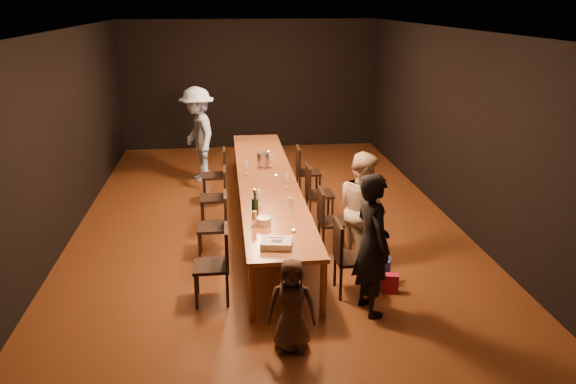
{
  "coord_description": "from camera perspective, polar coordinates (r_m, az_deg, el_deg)",
  "views": [
    {
      "loc": [
        -0.64,
        -8.41,
        3.41
      ],
      "look_at": [
        0.17,
        -1.43,
        1.0
      ],
      "focal_mm": 35.0,
      "sensor_mm": 36.0,
      "label": 1
    }
  ],
  "objects": [
    {
      "name": "chair_left_1",
      "position": [
        7.79,
        -7.69,
        -3.45
      ],
      "size": [
        0.42,
        0.42,
        0.93
      ],
      "primitive_type": null,
      "rotation": [
        0.0,
        0.0,
        1.57
      ],
      "color": "black",
      "rests_on": "ground"
    },
    {
      "name": "child",
      "position": [
        5.75,
        0.37,
        -11.45
      ],
      "size": [
        0.53,
        0.39,
        1.0
      ],
      "primitive_type": "imported",
      "rotation": [
        0.0,
        0.0,
        -0.15
      ],
      "color": "#422F25",
      "rests_on": "ground"
    },
    {
      "name": "chair_right_1",
      "position": [
        7.93,
        4.69,
        -2.94
      ],
      "size": [
        0.42,
        0.42,
        0.93
      ],
      "primitive_type": null,
      "rotation": [
        0.0,
        0.0,
        -1.57
      ],
      "color": "black",
      "rests_on": "ground"
    },
    {
      "name": "chair_left_0",
      "position": [
        6.7,
        -7.82,
        -7.35
      ],
      "size": [
        0.42,
        0.42,
        0.93
      ],
      "primitive_type": null,
      "rotation": [
        0.0,
        0.0,
        1.57
      ],
      "color": "black",
      "rests_on": "ground"
    },
    {
      "name": "woman_birthday",
      "position": [
        6.34,
        8.54,
        -5.3
      ],
      "size": [
        0.52,
        0.68,
        1.66
      ],
      "primitive_type": "imported",
      "rotation": [
        0.0,
        0.0,
        1.78
      ],
      "color": "black",
      "rests_on": "ground"
    },
    {
      "name": "gift_bag_red",
      "position": [
        7.08,
        10.31,
        -9.1
      ],
      "size": [
        0.22,
        0.16,
        0.24
      ],
      "primitive_type": "cube",
      "rotation": [
        0.0,
        0.0,
        -0.24
      ],
      "color": "#BD1C3D",
      "rests_on": "ground"
    },
    {
      "name": "chair_right_3",
      "position": [
        10.16,
        2.1,
        2.08
      ],
      "size": [
        0.42,
        0.42,
        0.93
      ],
      "primitive_type": null,
      "rotation": [
        0.0,
        0.0,
        -1.57
      ],
      "color": "black",
      "rests_on": "ground"
    },
    {
      "name": "wineglass_2",
      "position": [
        7.7,
        -2.98,
        -0.47
      ],
      "size": [
        0.06,
        0.06,
        0.21
      ],
      "primitive_type": null,
      "color": "silver",
      "rests_on": "table"
    },
    {
      "name": "plate_stack",
      "position": [
        6.98,
        -2.49,
        -3.01
      ],
      "size": [
        0.23,
        0.23,
        0.1
      ],
      "primitive_type": "cylinder",
      "rotation": [
        0.0,
        0.0,
        0.32
      ],
      "color": "white",
      "rests_on": "table"
    },
    {
      "name": "chair_left_2",
      "position": [
        8.91,
        -7.6,
        -0.53
      ],
      "size": [
        0.42,
        0.42,
        0.93
      ],
      "primitive_type": null,
      "rotation": [
        0.0,
        0.0,
        1.57
      ],
      "color": "black",
      "rests_on": "ground"
    },
    {
      "name": "champagne_bottle",
      "position": [
        7.22,
        -3.37,
        -1.12
      ],
      "size": [
        0.11,
        0.11,
        0.38
      ],
      "primitive_type": null,
      "rotation": [
        0.0,
        0.0,
        -0.35
      ],
      "color": "black",
      "rests_on": "table"
    },
    {
      "name": "tealight_near",
      "position": [
        6.79,
        0.57,
        -3.98
      ],
      "size": [
        0.05,
        0.05,
        0.03
      ],
      "primitive_type": "cylinder",
      "color": "#B2B7B2",
      "rests_on": "table"
    },
    {
      "name": "wineglass_1",
      "position": [
        7.38,
        0.27,
        -1.33
      ],
      "size": [
        0.06,
        0.06,
        0.21
      ],
      "primitive_type": null,
      "color": "beige",
      "rests_on": "table"
    },
    {
      "name": "tealight_mid",
      "position": [
        8.89,
        -1.23,
        1.62
      ],
      "size": [
        0.05,
        0.05,
        0.03
      ],
      "primitive_type": "cylinder",
      "color": "#B2B7B2",
      "rests_on": "table"
    },
    {
      "name": "woman_tan",
      "position": [
        7.53,
        7.56,
        -1.69
      ],
      "size": [
        0.82,
        0.92,
        1.56
      ],
      "primitive_type": "imported",
      "rotation": [
        0.0,
        0.0,
        1.93
      ],
      "color": "beige",
      "rests_on": "ground"
    },
    {
      "name": "chair_right_0",
      "position": [
        6.86,
        6.62,
        -6.64
      ],
      "size": [
        0.42,
        0.42,
        0.93
      ],
      "primitive_type": null,
      "rotation": [
        0.0,
        0.0,
        -1.57
      ],
      "color": "black",
      "rests_on": "ground"
    },
    {
      "name": "wineglass_0",
      "position": [
        6.93,
        -3.44,
        -2.75
      ],
      "size": [
        0.06,
        0.06,
        0.21
      ],
      "primitive_type": null,
      "color": "beige",
      "rests_on": "table"
    },
    {
      "name": "wineglass_3",
      "position": [
        8.41,
        -0.12,
        1.24
      ],
      "size": [
        0.06,
        0.06,
        0.21
      ],
      "primitive_type": null,
      "color": "beige",
      "rests_on": "table"
    },
    {
      "name": "birthday_cake",
      "position": [
        6.4,
        -1.18,
        -5.23
      ],
      "size": [
        0.39,
        0.34,
        0.08
      ],
      "rotation": [
        0.0,
        0.0,
        -0.18
      ],
      "color": "white",
      "rests_on": "table"
    },
    {
      "name": "room_shell",
      "position": [
        8.54,
        -2.28,
        9.94
      ],
      "size": [
        6.04,
        10.04,
        3.02
      ],
      "color": "black",
      "rests_on": "ground"
    },
    {
      "name": "chair_left_3",
      "position": [
        10.05,
        -7.53,
        1.74
      ],
      "size": [
        0.42,
        0.42,
        0.93
      ],
      "primitive_type": null,
      "rotation": [
        0.0,
        0.0,
        1.57
      ],
      "color": "black",
      "rests_on": "ground"
    },
    {
      "name": "man_blue",
      "position": [
        11.13,
        -9.12,
        5.79
      ],
      "size": [
        1.02,
        1.35,
        1.85
      ],
      "primitive_type": "imported",
      "rotation": [
        0.0,
        0.0,
        -1.26
      ],
      "color": "#97BCEA",
      "rests_on": "ground"
    },
    {
      "name": "ice_bucket",
      "position": [
        9.44,
        -2.54,
        3.3
      ],
      "size": [
        0.28,
        0.28,
        0.23
      ],
      "primitive_type": "cylinder",
      "rotation": [
        0.0,
        0.0,
        0.38
      ],
      "color": "#B6B6BB",
      "rests_on": "table"
    },
    {
      "name": "tealight_far",
      "position": [
        10.32,
        -2.02,
        4.08
      ],
      "size": [
        0.05,
        0.05,
        0.03
      ],
      "primitive_type": "cylinder",
      "color": "#B2B7B2",
      "rests_on": "table"
    },
    {
      "name": "ground",
      "position": [
        9.1,
        -2.11,
        -3.09
      ],
      "size": [
        10.0,
        10.0,
        0.0
      ],
      "primitive_type": "plane",
      "color": "#422710",
      "rests_on": "ground"
    },
    {
      "name": "chair_right_2",
      "position": [
        9.03,
        3.23,
        -0.12
      ],
      "size": [
        0.42,
        0.42,
        0.93
      ],
      "primitive_type": null,
      "rotation": [
        0.0,
        0.0,
        -1.57
      ],
      "color": "black",
      "rests_on": "ground"
    },
    {
      "name": "wineglass_4",
      "position": [
        9.06,
        -4.26,
        2.48
      ],
      "size": [
        0.06,
        0.06,
        0.21
      ],
      "primitive_type": null,
      "color": "silver",
      "rests_on": "table"
    },
    {
      "name": "table",
      "position": [
        8.86,
        -2.17,
        1.12
      ],
      "size": [
        0.9,
        6.0,
        0.75
      ],
      "color": "brown",
      "rests_on": "ground"
    },
    {
      "name": "gift_bag_blue",
      "position": [
        7.26,
        9.28,
        -7.88
      ],
      "size": [
        0.31,
        0.26,
        0.33
      ],
      "primitive_type": "cube",
      "rotation": [
        0.0,
        0.0,
        -0.38
      ],
      "color": "#2841AF",
      "rests_on": "ground"
    },
    {
      "name": "wineglass_5",
      "position": [
        9.45,
        -1.68,
        3.22
      ],
      "size": [
        0.06,
        0.06,
        0.21
      ],
      "primitive_type": null,
      "color": "silver",
      "rests_on": "table"
    }
  ]
}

